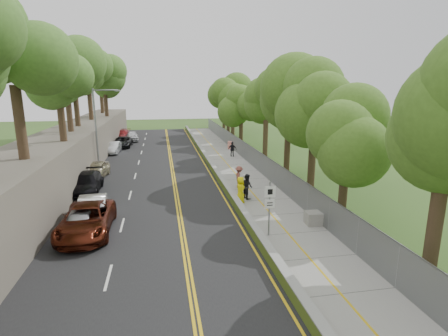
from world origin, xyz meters
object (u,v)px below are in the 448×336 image
(construction_barrel, at_px, (230,145))
(car_2, at_px, (87,220))
(streetlight, at_px, (98,125))
(signpost, at_px, (270,203))
(painter_0, at_px, (240,190))
(concrete_block, at_px, (315,218))
(car_0, at_px, (79,223))
(car_1, at_px, (93,210))
(person_far, at_px, (232,149))

(construction_barrel, xyz_separation_m, car_2, (-13.30, -25.48, 0.30))
(streetlight, bearing_deg, signpost, -55.92)
(painter_0, bearing_deg, concrete_block, -147.99)
(streetlight, bearing_deg, concrete_block, -47.21)
(construction_barrel, bearing_deg, car_0, -118.04)
(signpost, relative_size, car_0, 0.73)
(signpost, height_order, construction_barrel, signpost)
(painter_0, bearing_deg, car_0, 106.27)
(car_0, bearing_deg, streetlight, 90.27)
(car_1, xyz_separation_m, painter_0, (9.75, 1.91, 0.20))
(person_far, bearing_deg, car_2, 78.96)
(construction_barrel, relative_size, car_0, 0.24)
(car_2, bearing_deg, person_far, 58.01)
(construction_barrel, height_order, concrete_block, construction_barrel)
(signpost, height_order, person_far, signpost)
(concrete_block, height_order, painter_0, painter_0)
(signpost, height_order, car_2, signpost)
(streetlight, distance_m, person_far, 15.45)
(construction_barrel, xyz_separation_m, painter_0, (-3.55, -21.77, 0.44))
(signpost, relative_size, car_1, 0.68)
(signpost, relative_size, construction_barrel, 3.07)
(streetlight, relative_size, car_2, 1.37)
(construction_barrel, height_order, car_0, car_0)
(concrete_block, relative_size, car_0, 0.27)
(streetlight, bearing_deg, car_2, -84.40)
(streetlight, distance_m, painter_0, 16.25)
(car_2, xyz_separation_m, person_far, (12.56, 20.23, 0.08))
(streetlight, bearing_deg, painter_0, -44.94)
(car_0, height_order, painter_0, painter_0)
(car_1, height_order, painter_0, painter_0)
(signpost, bearing_deg, painter_0, 92.95)
(signpost, xyz_separation_m, car_1, (-10.05, 3.92, -1.17))
(car_0, bearing_deg, car_2, 20.18)
(streetlight, height_order, car_1, streetlight)
(construction_barrel, height_order, car_1, car_1)
(car_1, bearing_deg, car_2, -95.82)
(car_2, bearing_deg, construction_barrel, 62.28)
(car_1, distance_m, car_2, 1.81)
(concrete_block, bearing_deg, car_1, 167.91)
(concrete_block, xyz_separation_m, car_1, (-13.30, 2.85, 0.36))
(car_2, bearing_deg, streetlight, 95.44)
(construction_barrel, height_order, car_2, car_2)
(car_0, bearing_deg, car_1, 75.75)
(painter_0, bearing_deg, car_1, 96.36)
(person_far, bearing_deg, car_1, 76.51)
(signpost, height_order, car_1, signpost)
(signpost, bearing_deg, car_2, 168.14)
(painter_0, relative_size, person_far, 1.08)
(signpost, distance_m, construction_barrel, 27.82)
(construction_barrel, bearing_deg, car_2, -117.56)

